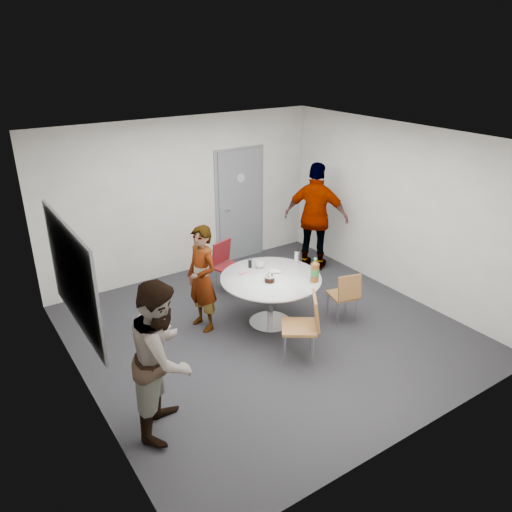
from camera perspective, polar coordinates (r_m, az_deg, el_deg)
floor at (r=7.18m, az=1.30°, el=-8.60°), size 5.00×5.00×0.00m
ceiling at (r=6.19m, az=1.53°, el=13.11°), size 5.00×5.00×0.00m
wall_back at (r=8.62m, az=-8.21°, el=6.61°), size 5.00×0.00×5.00m
wall_left at (r=5.64m, az=-19.95°, el=-3.91°), size 0.00×5.00×5.00m
wall_right at (r=8.18m, az=15.98°, el=5.01°), size 0.00×5.00×5.00m
wall_front at (r=4.95m, az=18.37°, el=-7.69°), size 5.00×0.00×5.00m
door at (r=9.20m, az=-1.86°, el=5.81°), size 1.02×0.17×2.12m
whiteboard at (r=5.79m, az=-20.22°, el=-2.16°), size 0.04×1.90×1.25m
table at (r=7.08m, az=2.02°, el=-3.09°), size 1.43×1.43×1.09m
chair_near_left at (r=6.37m, az=5.78°, el=-7.40°), size 0.63×0.62×0.91m
chair_near_right at (r=7.30m, az=10.20°, el=-4.16°), size 0.46×0.48×0.78m
chair_far at (r=8.05m, az=-3.39°, el=-0.68°), size 0.52×0.55×0.86m
person_main at (r=6.96m, az=-6.18°, el=-2.60°), size 0.45×0.61×1.54m
person_left at (r=5.24m, az=-10.60°, el=-11.27°), size 1.03×1.06×1.71m
person_right at (r=8.81m, az=6.89°, el=4.42°), size 1.06×1.19×1.93m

